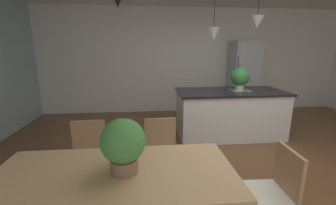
{
  "coord_description": "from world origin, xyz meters",
  "views": [
    {
      "loc": [
        -1.3,
        -2.61,
        1.68
      ],
      "look_at": [
        -0.99,
        0.48,
        0.91
      ],
      "focal_mm": 23.37,
      "sensor_mm": 36.0,
      "label": 1
    }
  ],
  "objects_px": {
    "chair_kitchen_end": "(271,192)",
    "chair_far_left": "(88,157)",
    "potted_plant_on_table": "(123,144)",
    "potted_plant_on_island": "(240,78)",
    "vase_on_dining_table": "(122,164)",
    "chair_far_right": "(162,154)",
    "refrigerator": "(243,78)",
    "kitchen_island": "(229,113)",
    "dining_table": "(115,180)"
  },
  "relations": [
    {
      "from": "potted_plant_on_island",
      "to": "chair_far_right",
      "type": "bearing_deg",
      "value": -135.17
    },
    {
      "from": "chair_far_right",
      "to": "vase_on_dining_table",
      "type": "height_order",
      "value": "vase_on_dining_table"
    },
    {
      "from": "refrigerator",
      "to": "vase_on_dining_table",
      "type": "distance_m",
      "value": 4.8
    },
    {
      "from": "refrigerator",
      "to": "vase_on_dining_table",
      "type": "bearing_deg",
      "value": -124.67
    },
    {
      "from": "dining_table",
      "to": "vase_on_dining_table",
      "type": "distance_m",
      "value": 0.16
    },
    {
      "from": "chair_far_right",
      "to": "refrigerator",
      "type": "xyz_separation_m",
      "value": [
        2.36,
        3.11,
        0.46
      ]
    },
    {
      "from": "kitchen_island",
      "to": "potted_plant_on_island",
      "type": "height_order",
      "value": "potted_plant_on_island"
    },
    {
      "from": "chair_far_left",
      "to": "potted_plant_on_table",
      "type": "distance_m",
      "value": 1.09
    },
    {
      "from": "potted_plant_on_table",
      "to": "vase_on_dining_table",
      "type": "xyz_separation_m",
      "value": [
        -0.02,
        -0.01,
        -0.16
      ]
    },
    {
      "from": "dining_table",
      "to": "potted_plant_on_table",
      "type": "distance_m",
      "value": 0.32
    },
    {
      "from": "potted_plant_on_table",
      "to": "chair_kitchen_end",
      "type": "bearing_deg",
      "value": 0.4
    },
    {
      "from": "chair_kitchen_end",
      "to": "refrigerator",
      "type": "distance_m",
      "value": 4.22
    },
    {
      "from": "potted_plant_on_table",
      "to": "kitchen_island",
      "type": "bearing_deg",
      "value": 53.46
    },
    {
      "from": "chair_far_right",
      "to": "potted_plant_on_island",
      "type": "bearing_deg",
      "value": 44.83
    },
    {
      "from": "chair_far_right",
      "to": "kitchen_island",
      "type": "height_order",
      "value": "kitchen_island"
    },
    {
      "from": "dining_table",
      "to": "chair_far_left",
      "type": "xyz_separation_m",
      "value": [
        -0.43,
        0.81,
        -0.21
      ]
    },
    {
      "from": "kitchen_island",
      "to": "refrigerator",
      "type": "distance_m",
      "value": 1.84
    },
    {
      "from": "dining_table",
      "to": "kitchen_island",
      "type": "relative_size",
      "value": 0.93
    },
    {
      "from": "kitchen_island",
      "to": "potted_plant_on_table",
      "type": "xyz_separation_m",
      "value": [
        -1.79,
        -2.41,
        0.53
      ]
    },
    {
      "from": "chair_kitchen_end",
      "to": "potted_plant_on_table",
      "type": "height_order",
      "value": "potted_plant_on_table"
    },
    {
      "from": "chair_far_left",
      "to": "vase_on_dining_table",
      "type": "xyz_separation_m",
      "value": [
        0.49,
        -0.83,
        0.35
      ]
    },
    {
      "from": "chair_kitchen_end",
      "to": "potted_plant_on_island",
      "type": "bearing_deg",
      "value": 73.47
    },
    {
      "from": "chair_kitchen_end",
      "to": "chair_far_right",
      "type": "height_order",
      "value": "same"
    },
    {
      "from": "chair_far_left",
      "to": "chair_far_right",
      "type": "bearing_deg",
      "value": -0.0
    },
    {
      "from": "chair_far_left",
      "to": "refrigerator",
      "type": "height_order",
      "value": "refrigerator"
    },
    {
      "from": "potted_plant_on_table",
      "to": "vase_on_dining_table",
      "type": "distance_m",
      "value": 0.17
    },
    {
      "from": "kitchen_island",
      "to": "refrigerator",
      "type": "xyz_separation_m",
      "value": [
        0.92,
        1.52,
        0.47
      ]
    },
    {
      "from": "chair_kitchen_end",
      "to": "potted_plant_on_table",
      "type": "xyz_separation_m",
      "value": [
        -1.23,
        -0.01,
        0.51
      ]
    },
    {
      "from": "potted_plant_on_island",
      "to": "potted_plant_on_table",
      "type": "relative_size",
      "value": 1.02
    },
    {
      "from": "chair_kitchen_end",
      "to": "chair_far_left",
      "type": "xyz_separation_m",
      "value": [
        -1.74,
        0.81,
        0.0
      ]
    },
    {
      "from": "refrigerator",
      "to": "potted_plant_on_table",
      "type": "height_order",
      "value": "refrigerator"
    },
    {
      "from": "refrigerator",
      "to": "potted_plant_on_table",
      "type": "bearing_deg",
      "value": -124.56
    },
    {
      "from": "potted_plant_on_table",
      "to": "refrigerator",
      "type": "bearing_deg",
      "value": 55.44
    },
    {
      "from": "kitchen_island",
      "to": "potted_plant_on_table",
      "type": "bearing_deg",
      "value": -126.54
    },
    {
      "from": "refrigerator",
      "to": "potted_plant_on_island",
      "type": "xyz_separation_m",
      "value": [
        -0.76,
        -1.52,
        0.22
      ]
    },
    {
      "from": "dining_table",
      "to": "chair_kitchen_end",
      "type": "bearing_deg",
      "value": -0.11
    },
    {
      "from": "kitchen_island",
      "to": "potted_plant_on_island",
      "type": "relative_size",
      "value": 4.66
    },
    {
      "from": "dining_table",
      "to": "chair_kitchen_end",
      "type": "height_order",
      "value": "chair_kitchen_end"
    },
    {
      "from": "dining_table",
      "to": "vase_on_dining_table",
      "type": "height_order",
      "value": "vase_on_dining_table"
    },
    {
      "from": "refrigerator",
      "to": "potted_plant_on_table",
      "type": "xyz_separation_m",
      "value": [
        -2.71,
        -3.93,
        0.06
      ]
    },
    {
      "from": "vase_on_dining_table",
      "to": "chair_far_right",
      "type": "bearing_deg",
      "value": 66.38
    },
    {
      "from": "chair_far_left",
      "to": "vase_on_dining_table",
      "type": "bearing_deg",
      "value": -59.57
    },
    {
      "from": "chair_far_right",
      "to": "chair_far_left",
      "type": "bearing_deg",
      "value": 180.0
    },
    {
      "from": "dining_table",
      "to": "chair_far_right",
      "type": "xyz_separation_m",
      "value": [
        0.42,
        0.81,
        -0.21
      ]
    },
    {
      "from": "potted_plant_on_island",
      "to": "potted_plant_on_table",
      "type": "height_order",
      "value": "potted_plant_on_island"
    },
    {
      "from": "kitchen_island",
      "to": "chair_kitchen_end",
      "type": "bearing_deg",
      "value": -102.94
    },
    {
      "from": "chair_far_left",
      "to": "potted_plant_on_table",
      "type": "height_order",
      "value": "potted_plant_on_table"
    },
    {
      "from": "dining_table",
      "to": "vase_on_dining_table",
      "type": "bearing_deg",
      "value": -20.73
    },
    {
      "from": "potted_plant_on_island",
      "to": "vase_on_dining_table",
      "type": "height_order",
      "value": "potted_plant_on_island"
    },
    {
      "from": "chair_kitchen_end",
      "to": "kitchen_island",
      "type": "xyz_separation_m",
      "value": [
        0.55,
        2.4,
        -0.01
      ]
    }
  ]
}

